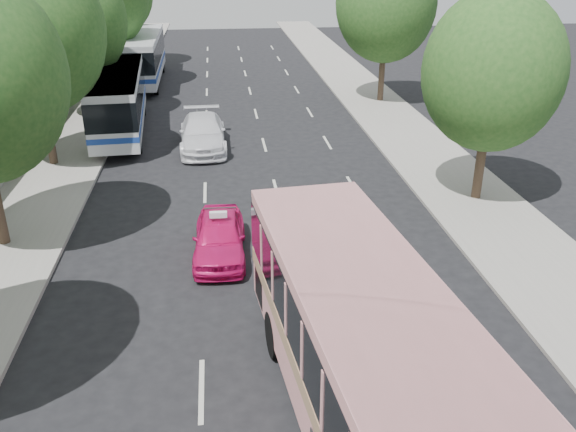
{
  "coord_description": "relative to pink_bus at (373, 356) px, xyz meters",
  "views": [
    {
      "loc": [
        -1.22,
        -13.12,
        9.34
      ],
      "look_at": [
        0.77,
        3.81,
        1.6
      ],
      "focal_mm": 38.0,
      "sensor_mm": 36.0,
      "label": 1
    }
  ],
  "objects": [
    {
      "name": "sidewalk_left",
      "position": [
        -9.96,
        24.0,
        -2.11
      ],
      "size": [
        4.0,
        90.0,
        0.15
      ],
      "primitive_type": "cube",
      "color": "#9E998E",
      "rests_on": "ground"
    },
    {
      "name": "pink_bus",
      "position": [
        0.0,
        0.0,
        0.0
      ],
      "size": [
        3.9,
        11.23,
        3.51
      ],
      "rotation": [
        0.0,
        0.0,
        0.1
      ],
      "color": "pink",
      "rests_on": "ground"
    },
    {
      "name": "low_wall",
      "position": [
        -11.76,
        24.0,
        -1.29
      ],
      "size": [
        0.3,
        90.0,
        1.5
      ],
      "primitive_type": "cube",
      "color": "#9E998E",
      "rests_on": "sidewalk_left"
    },
    {
      "name": "pink_taxi",
      "position": [
        -2.83,
        8.46,
        -1.5
      ],
      "size": [
        1.77,
        4.1,
        1.38
      ],
      "primitive_type": "imported",
      "rotation": [
        0.0,
        0.0,
        -0.04
      ],
      "color": "#DC1364",
      "rests_on": "ground"
    },
    {
      "name": "tree_right_near",
      "position": [
        7.31,
        11.94,
        3.02
      ],
      "size": [
        5.1,
        5.1,
        7.95
      ],
      "color": "#38281E",
      "rests_on": "ground"
    },
    {
      "name": "white_pickup",
      "position": [
        -3.46,
        19.79,
        -1.41
      ],
      "size": [
        2.3,
        5.4,
        1.55
      ],
      "primitive_type": "imported",
      "rotation": [
        0.0,
        0.0,
        0.02
      ],
      "color": "white",
      "rests_on": "ground"
    },
    {
      "name": "tour_coach_front",
      "position": [
        -7.76,
        23.0,
        -0.26
      ],
      "size": [
        3.06,
        10.83,
        3.2
      ],
      "rotation": [
        0.0,
        0.0,
        0.07
      ],
      "color": "silver",
      "rests_on": "ground"
    },
    {
      "name": "tour_coach_rear",
      "position": [
        -7.76,
        35.55,
        -0.16
      ],
      "size": [
        2.61,
        11.28,
        3.36
      ],
      "rotation": [
        0.0,
        0.0,
        0.02
      ],
      "color": "silver",
      "rests_on": "ground"
    },
    {
      "name": "tree_left_d",
      "position": [
        -9.99,
        25.94,
        3.45
      ],
      "size": [
        5.52,
        5.52,
        8.6
      ],
      "color": "#38281E",
      "rests_on": "ground"
    },
    {
      "name": "ground",
      "position": [
        -1.46,
        4.0,
        -2.19
      ],
      "size": [
        120.0,
        120.0,
        0.0
      ],
      "primitive_type": "plane",
      "color": "black",
      "rests_on": "ground"
    },
    {
      "name": "tree_right_far",
      "position": [
        7.61,
        27.94,
        3.94
      ],
      "size": [
        6.0,
        6.0,
        9.35
      ],
      "color": "#38281E",
      "rests_on": "ground"
    },
    {
      "name": "taxi_roof_sign",
      "position": [
        -2.83,
        8.46,
        -0.72
      ],
      "size": [
        0.56,
        0.2,
        0.18
      ],
      "primitive_type": "cube",
      "rotation": [
        0.0,
        0.0,
        -0.04
      ],
      "color": "silver",
      "rests_on": "pink_taxi"
    },
    {
      "name": "sidewalk_right",
      "position": [
        7.04,
        24.0,
        -2.13
      ],
      "size": [
        4.0,
        90.0,
        0.12
      ],
      "primitive_type": "cube",
      "color": "#9E998E",
      "rests_on": "ground"
    },
    {
      "name": "tree_left_c",
      "position": [
        -10.09,
        17.94,
        3.94
      ],
      "size": [
        6.0,
        6.0,
        9.35
      ],
      "color": "#38281E",
      "rests_on": "ground"
    }
  ]
}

